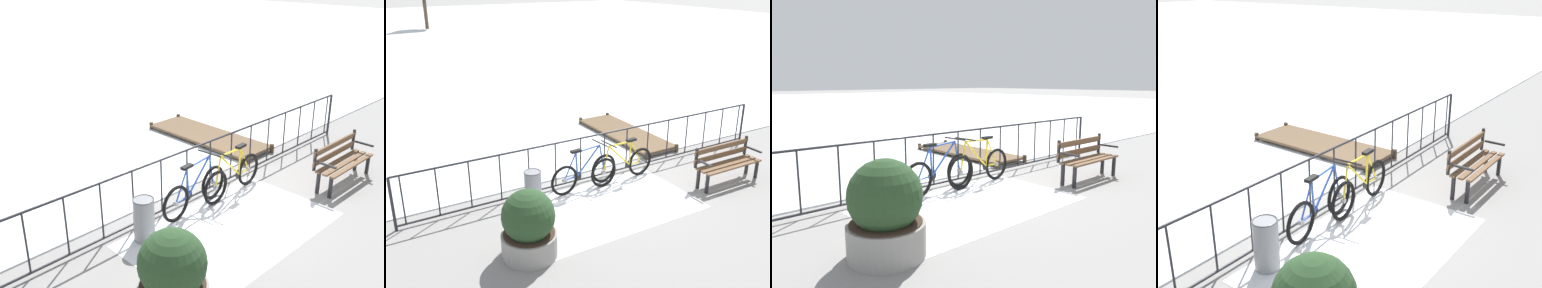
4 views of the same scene
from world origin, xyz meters
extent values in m
plane|color=gray|center=(0.00, 0.00, 0.00)|extent=(160.00, 160.00, 0.00)
cube|color=white|center=(-0.73, -1.20, 0.00)|extent=(3.56, 2.14, 0.01)
cylinder|color=#232328|center=(0.00, 0.00, 1.05)|extent=(9.00, 0.04, 0.04)
cylinder|color=#232328|center=(0.00, 0.00, 0.08)|extent=(9.00, 0.04, 0.04)
cylinder|color=#232328|center=(4.50, 0.00, 0.53)|extent=(0.06, 0.06, 1.05)
cylinder|color=#232328|center=(-3.09, 0.00, 0.57)|extent=(0.03, 0.03, 0.97)
cylinder|color=#232328|center=(-2.47, 0.00, 0.57)|extent=(0.03, 0.03, 0.97)
cylinder|color=#232328|center=(-1.85, 0.00, 0.57)|extent=(0.03, 0.03, 0.97)
cylinder|color=#232328|center=(-1.23, 0.00, 0.57)|extent=(0.03, 0.03, 0.97)
cylinder|color=#232328|center=(-0.62, 0.00, 0.57)|extent=(0.03, 0.03, 0.97)
cylinder|color=#232328|center=(0.00, 0.00, 0.57)|extent=(0.03, 0.03, 0.97)
cylinder|color=#232328|center=(0.62, 0.00, 0.57)|extent=(0.03, 0.03, 0.97)
cylinder|color=#232328|center=(1.23, 0.00, 0.57)|extent=(0.03, 0.03, 0.97)
cylinder|color=#232328|center=(1.85, 0.00, 0.57)|extent=(0.03, 0.03, 0.97)
cylinder|color=#232328|center=(2.47, 0.00, 0.57)|extent=(0.03, 0.03, 0.97)
cylinder|color=#232328|center=(3.09, 0.00, 0.57)|extent=(0.03, 0.03, 0.97)
cylinder|color=#232328|center=(3.70, 0.00, 0.57)|extent=(0.03, 0.03, 0.97)
cylinder|color=#232328|center=(4.32, 0.00, 0.57)|extent=(0.03, 0.03, 0.97)
torus|color=black|center=(-1.21, -0.33, 0.33)|extent=(0.66, 0.13, 0.66)
cylinder|color=gray|center=(-1.21, -0.33, 0.33)|extent=(0.08, 0.07, 0.08)
torus|color=black|center=(-0.16, -0.23, 0.33)|extent=(0.66, 0.13, 0.66)
cylinder|color=gray|center=(-0.16, -0.23, 0.33)|extent=(0.08, 0.07, 0.08)
cylinder|color=#2D51B2|center=(-0.90, -0.30, 0.62)|extent=(0.08, 0.04, 0.53)
cylinder|color=#2D51B2|center=(-0.58, -0.27, 0.63)|extent=(0.61, 0.10, 0.59)
cylinder|color=#2D51B2|center=(-0.60, -0.27, 0.90)|extent=(0.63, 0.10, 0.07)
cylinder|color=#2D51B2|center=(-1.04, -0.32, 0.34)|extent=(0.34, 0.06, 0.05)
cylinder|color=#2D51B2|center=(-1.06, -0.32, 0.61)|extent=(0.32, 0.06, 0.56)
cylinder|color=#2D51B2|center=(-0.23, -0.24, 0.62)|extent=(0.16, 0.05, 0.59)
cube|color=black|center=(-0.92, -0.31, 0.92)|extent=(0.25, 0.12, 0.05)
cylinder|color=black|center=(-0.29, -0.24, 0.96)|extent=(0.08, 0.52, 0.03)
cylinder|color=black|center=(-0.87, -0.30, 0.35)|extent=(0.18, 0.04, 0.18)
torus|color=black|center=(0.76, -0.34, 0.33)|extent=(0.66, 0.11, 0.66)
cylinder|color=gray|center=(0.76, -0.34, 0.33)|extent=(0.08, 0.07, 0.08)
torus|color=black|center=(-0.29, -0.41, 0.33)|extent=(0.66, 0.11, 0.66)
cylinder|color=gray|center=(-0.29, -0.41, 0.33)|extent=(0.08, 0.07, 0.08)
cylinder|color=yellow|center=(0.45, -0.36, 0.62)|extent=(0.08, 0.04, 0.53)
cylinder|color=yellow|center=(0.13, -0.38, 0.63)|extent=(0.61, 0.08, 0.59)
cylinder|color=yellow|center=(0.15, -0.38, 0.90)|extent=(0.63, 0.08, 0.07)
cylinder|color=yellow|center=(0.59, -0.35, 0.34)|extent=(0.34, 0.05, 0.05)
cylinder|color=yellow|center=(0.61, -0.35, 0.61)|extent=(0.32, 0.05, 0.56)
cylinder|color=yellow|center=(-0.22, -0.41, 0.62)|extent=(0.16, 0.04, 0.59)
cube|color=black|center=(0.47, -0.36, 0.92)|extent=(0.25, 0.12, 0.05)
cylinder|color=black|center=(-0.16, -0.40, 0.96)|extent=(0.07, 0.52, 0.03)
cylinder|color=black|center=(0.43, -0.36, 0.35)|extent=(0.18, 0.03, 0.18)
cube|color=brown|center=(2.17, -1.51, 0.44)|extent=(1.60, 0.11, 0.04)
cube|color=brown|center=(2.17, -1.67, 0.44)|extent=(1.60, 0.11, 0.04)
cube|color=brown|center=(2.17, -1.82, 0.44)|extent=(1.60, 0.11, 0.04)
cube|color=brown|center=(2.17, -1.42, 0.58)|extent=(1.60, 0.07, 0.12)
cube|color=brown|center=(2.17, -1.42, 0.78)|extent=(1.60, 0.07, 0.12)
cube|color=black|center=(2.93, -1.80, 0.22)|extent=(0.05, 0.06, 0.44)
cube|color=black|center=(2.93, -1.54, 0.22)|extent=(0.05, 0.06, 0.44)
cube|color=black|center=(2.93, -1.42, 0.67)|extent=(0.05, 0.04, 0.45)
cube|color=black|center=(2.93, -1.67, 0.64)|extent=(0.04, 0.40, 0.04)
cube|color=black|center=(1.41, -1.79, 0.22)|extent=(0.05, 0.06, 0.44)
cube|color=black|center=(1.41, -1.53, 0.22)|extent=(0.05, 0.06, 0.44)
cube|color=black|center=(1.41, -1.41, 0.67)|extent=(0.05, 0.04, 0.45)
cube|color=black|center=(1.41, -1.66, 0.64)|extent=(0.04, 0.40, 0.04)
cylinder|color=gray|center=(-2.73, -1.90, 0.20)|extent=(0.92, 0.92, 0.41)
cylinder|color=#38281E|center=(-2.73, -1.90, 0.42)|extent=(0.85, 0.85, 0.02)
sphere|color=#264223|center=(-2.73, -1.90, 0.73)|extent=(0.87, 0.87, 0.87)
cylinder|color=gray|center=(-1.95, -0.39, 0.36)|extent=(0.34, 0.34, 0.72)
torus|color=#494A4E|center=(-1.95, -0.39, 0.72)|extent=(0.35, 0.35, 0.02)
cube|color=brown|center=(1.97, 1.90, 0.12)|extent=(1.10, 3.21, 0.06)
cylinder|color=#433323|center=(1.48, 0.30, 0.10)|extent=(0.10, 0.10, 0.20)
cylinder|color=#433323|center=(2.47, 0.30, 0.10)|extent=(0.10, 0.10, 0.20)
cylinder|color=#433323|center=(1.48, 3.51, 0.10)|extent=(0.10, 0.10, 0.20)
cylinder|color=#433323|center=(2.47, 3.51, 0.10)|extent=(0.10, 0.10, 0.20)
camera|label=1|loc=(-5.79, -5.30, 4.13)|focal=42.23mm
camera|label=2|loc=(-5.20, -7.65, 4.36)|focal=41.68mm
camera|label=3|loc=(-4.77, -5.58, 2.03)|focal=34.80mm
camera|label=4|loc=(-5.56, -4.42, 3.73)|focal=43.41mm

